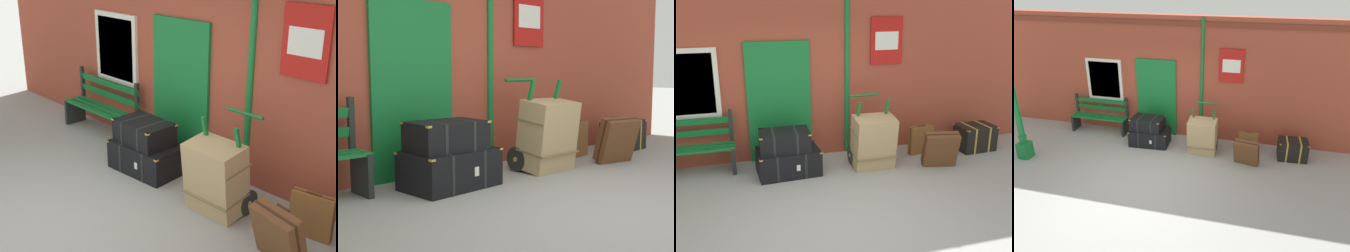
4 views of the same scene
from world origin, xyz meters
TOP-DOWN VIEW (x-y plane):
  - ground_plane at (0.00, 0.00)m, footprint 60.00×60.00m
  - brick_facade at (-0.02, 2.60)m, footprint 10.40×0.35m
  - platform_bench at (-1.98, 2.16)m, footprint 1.60×0.43m
  - steamer_trunk_base at (-0.35, 1.74)m, footprint 1.04×0.70m
  - steamer_trunk_middle at (-0.40, 1.74)m, footprint 0.83×0.58m
  - porters_trolley at (1.08, 1.76)m, footprint 0.71×0.68m
  - large_brown_trunk at (1.08, 1.58)m, footprint 0.70×0.54m
  - suitcase_beige at (2.18, 1.28)m, footprint 0.63×0.47m
  - suitcase_oxblood at (2.16, 1.96)m, footprint 0.49×0.19m

SIDE VIEW (x-z plane):
  - ground_plane at x=0.00m, z-range 0.00..0.00m
  - steamer_trunk_base at x=-0.35m, z-range 0.00..0.42m
  - suitcase_oxblood at x=2.16m, z-range -0.02..0.54m
  - porters_trolley at x=1.08m, z-range -0.32..0.86m
  - suitcase_beige at x=2.18m, z-range 0.00..0.65m
  - platform_bench at x=-1.98m, z-range -0.06..0.95m
  - large_brown_trunk at x=1.08m, z-range 0.00..0.93m
  - steamer_trunk_middle at x=-0.40m, z-range 0.42..0.74m
  - brick_facade at x=-0.02m, z-range 0.00..3.20m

